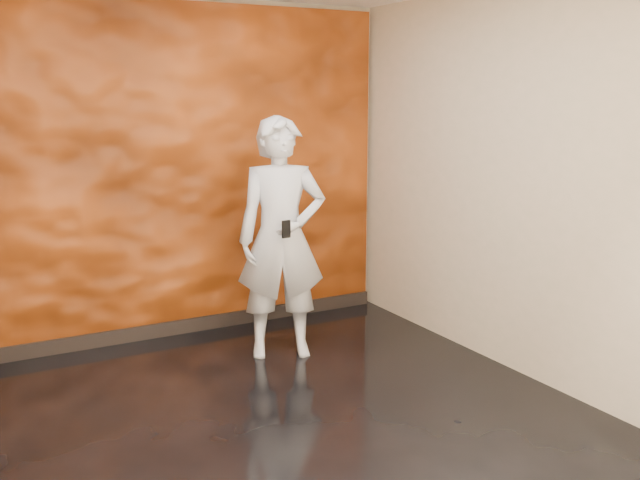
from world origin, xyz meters
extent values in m
cube|color=black|center=(0.00, 0.00, -0.01)|extent=(4.00, 4.00, 0.01)
cube|color=beige|center=(0.00, 2.00, 1.40)|extent=(4.00, 0.02, 2.80)
cube|color=beige|center=(0.00, -2.00, 1.40)|extent=(4.00, 0.02, 2.80)
cube|color=beige|center=(2.00, 0.00, 1.40)|extent=(0.02, 4.00, 2.80)
cube|color=#C04F15|center=(0.00, 1.96, 1.38)|extent=(3.90, 0.06, 2.75)
cube|color=black|center=(0.00, 1.92, 0.06)|extent=(3.90, 0.04, 0.12)
imported|color=#A0A5B0|center=(0.63, 1.07, 0.93)|extent=(0.79, 0.65, 1.87)
cube|color=black|center=(0.55, 0.83, 1.05)|extent=(0.07, 0.03, 0.13)
camera|label=1|loc=(-1.68, -3.79, 2.02)|focal=40.00mm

